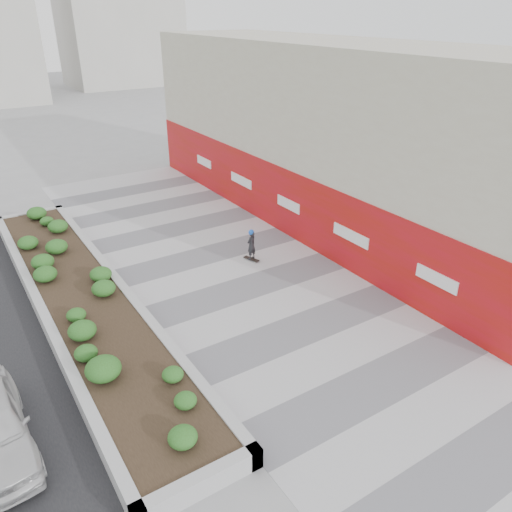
{
  "coord_description": "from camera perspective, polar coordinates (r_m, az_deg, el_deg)",
  "views": [
    {
      "loc": [
        -8.41,
        -8.55,
        9.24
      ],
      "look_at": [
        0.42,
        5.16,
        1.1
      ],
      "focal_mm": 35.0,
      "sensor_mm": 36.0,
      "label": 1
    }
  ],
  "objects": [
    {
      "name": "ground",
      "position": [
        15.14,
        9.48,
        -11.52
      ],
      "size": [
        160.0,
        160.0,
        0.0
      ],
      "primitive_type": "plane",
      "color": "gray",
      "rests_on": "ground"
    },
    {
      "name": "walkway",
      "position": [
        17.01,
        2.78,
        -6.39
      ],
      "size": [
        8.0,
        36.0,
        0.01
      ],
      "primitive_type": "cube",
      "color": "#A8A8AD",
      "rests_on": "ground"
    },
    {
      "name": "manhole_cover",
      "position": [
        17.27,
        4.14,
        -5.9
      ],
      "size": [
        0.44,
        0.44,
        0.01
      ],
      "primitive_type": "cylinder",
      "color": "#595654",
      "rests_on": "ground"
    },
    {
      "name": "planter",
      "position": [
        18.11,
        -19.31,
        -4.28
      ],
      "size": [
        3.0,
        18.0,
        0.9
      ],
      "color": "#9E9EA0",
      "rests_on": "ground"
    },
    {
      "name": "building",
      "position": [
        23.91,
        8.53,
        13.53
      ],
      "size": [
        6.04,
        24.08,
        8.0
      ],
      "color": "#B9B19E",
      "rests_on": "ground"
    },
    {
      "name": "skateboarder",
      "position": [
        20.04,
        -0.54,
        1.28
      ],
      "size": [
        0.51,
        0.75,
        1.36
      ],
      "rotation": [
        0.0,
        0.0,
        0.33
      ],
      "color": "beige",
      "rests_on": "ground"
    }
  ]
}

